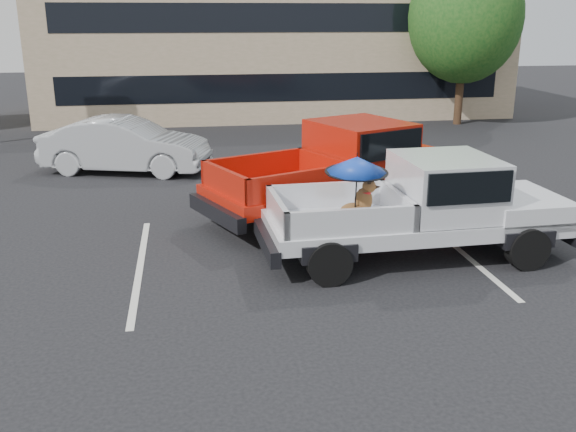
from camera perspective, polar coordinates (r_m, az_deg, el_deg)
name	(u,v)px	position (r m, az deg, el deg)	size (l,w,h in m)	color
ground	(328,302)	(10.16, 3.55, -7.66)	(90.00, 90.00, 0.00)	black
stripe_left	(140,266)	(11.82, -13.02, -4.37)	(0.12, 5.00, 0.01)	silver
stripe_right	(457,248)	(12.82, 14.79, -2.76)	(0.12, 5.00, 0.01)	silver
motel_building	(272,40)	(30.25, -1.40, 15.36)	(20.40, 8.40, 6.30)	tan
tree_right	(465,17)	(27.31, 15.48, 16.64)	(4.46, 4.46, 6.78)	#332114
tree_back	(343,13)	(33.94, 4.89, 17.57)	(4.68, 4.68, 7.11)	#332114
silver_pickup	(432,202)	(11.95, 12.70, 1.22)	(5.76, 2.27, 2.06)	black
red_pickup	(353,164)	(14.47, 5.82, 4.65)	(6.57, 4.44, 2.05)	black
silver_sedan	(125,145)	(18.87, -14.27, 6.11)	(1.63, 4.68, 1.54)	#B6BABE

